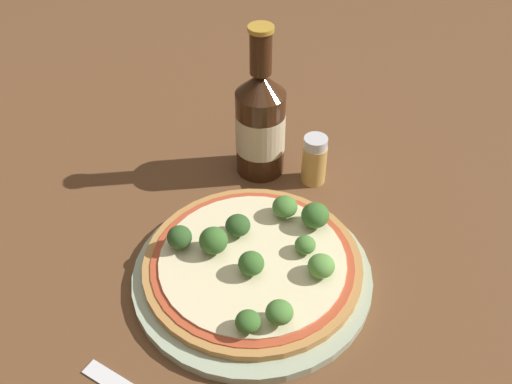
# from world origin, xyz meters

# --- Properties ---
(ground_plane) EXTENTS (3.00, 3.00, 0.00)m
(ground_plane) POSITION_xyz_m (0.00, 0.00, 0.00)
(ground_plane) COLOR brown
(plate) EXTENTS (0.29, 0.29, 0.01)m
(plate) POSITION_xyz_m (0.00, -0.01, 0.01)
(plate) COLOR #A3B293
(plate) RESTS_ON ground_plane
(pizza) EXTENTS (0.26, 0.26, 0.01)m
(pizza) POSITION_xyz_m (0.01, -0.01, 0.02)
(pizza) COLOR #B77F42
(pizza) RESTS_ON plate
(broccoli_floret_0) EXTENTS (0.03, 0.03, 0.03)m
(broccoli_floret_0) POSITION_xyz_m (-0.04, -0.09, 0.04)
(broccoli_floret_0) COLOR #89A866
(broccoli_floret_0) RESTS_ON pizza
(broccoli_floret_1) EXTENTS (0.03, 0.03, 0.03)m
(broccoli_floret_1) POSITION_xyz_m (-0.04, 0.07, 0.04)
(broccoli_floret_1) COLOR #89A866
(broccoli_floret_1) RESTS_ON pizza
(broccoli_floret_2) EXTENTS (0.03, 0.03, 0.02)m
(broccoli_floret_2) POSITION_xyz_m (-0.07, -0.07, 0.04)
(broccoli_floret_2) COLOR #89A866
(broccoli_floret_2) RESTS_ON pizza
(broccoli_floret_3) EXTENTS (0.03, 0.03, 0.03)m
(broccoli_floret_3) POSITION_xyz_m (-0.01, 0.04, 0.04)
(broccoli_floret_3) COLOR #89A866
(broccoli_floret_3) RESTS_ON pizza
(broccoli_floret_4) EXTENTS (0.03, 0.03, 0.03)m
(broccoli_floret_4) POSITION_xyz_m (-0.01, -0.02, 0.04)
(broccoli_floret_4) COLOR #89A866
(broccoli_floret_4) RESTS_ON pizza
(broccoli_floret_5) EXTENTS (0.03, 0.03, 0.03)m
(broccoli_floret_5) POSITION_xyz_m (0.10, -0.03, 0.04)
(broccoli_floret_5) COLOR #89A866
(broccoli_floret_5) RESTS_ON pizza
(broccoli_floret_6) EXTENTS (0.03, 0.03, 0.03)m
(broccoli_floret_6) POSITION_xyz_m (0.04, -0.08, 0.04)
(broccoli_floret_6) COLOR #89A866
(broccoli_floret_6) RESTS_ON pizza
(broccoli_floret_7) EXTENTS (0.03, 0.03, 0.03)m
(broccoli_floret_7) POSITION_xyz_m (0.09, 0.01, 0.04)
(broccoli_floret_7) COLOR #89A866
(broccoli_floret_7) RESTS_ON pizza
(broccoli_floret_8) EXTENTS (0.03, 0.03, 0.03)m
(broccoli_floret_8) POSITION_xyz_m (0.03, 0.03, 0.04)
(broccoli_floret_8) COLOR #89A866
(broccoli_floret_8) RESTS_ON pizza
(broccoli_floret_9) EXTENTS (0.03, 0.03, 0.02)m
(broccoli_floret_9) POSITION_xyz_m (0.06, -0.05, 0.04)
(broccoli_floret_9) COLOR #89A866
(broccoli_floret_9) RESTS_ON pizza
(beer_bottle) EXTENTS (0.07, 0.07, 0.22)m
(beer_bottle) POSITION_xyz_m (0.16, 0.12, 0.08)
(beer_bottle) COLOR #381E0F
(beer_bottle) RESTS_ON ground_plane
(pepper_shaker) EXTENTS (0.03, 0.03, 0.07)m
(pepper_shaker) POSITION_xyz_m (0.19, 0.05, 0.04)
(pepper_shaker) COLOR tan
(pepper_shaker) RESTS_ON ground_plane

